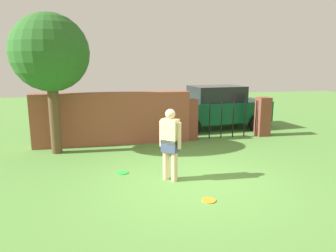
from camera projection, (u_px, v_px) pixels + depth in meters
name	position (u px, v px, depth m)	size (l,w,h in m)	color
ground_plane	(191.00, 181.00, 6.88)	(40.00, 40.00, 0.00)	#568C3D
brick_wall	(113.00, 118.00, 9.98)	(4.99, 0.50, 1.68)	brown
tree	(50.00, 54.00, 8.53)	(2.15, 2.15, 3.96)	brown
person	(170.00, 141.00, 6.78)	(0.42, 0.41, 1.62)	beige
fence_gate	(227.00, 118.00, 10.88)	(3.20, 0.44, 1.40)	brown
car	(216.00, 107.00, 12.41)	(4.32, 2.17, 1.72)	#0C4C2D
frisbee_orange	(209.00, 200.00, 5.89)	(0.27, 0.27, 0.02)	orange
frisbee_green	(122.00, 173.00, 7.39)	(0.27, 0.27, 0.02)	green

